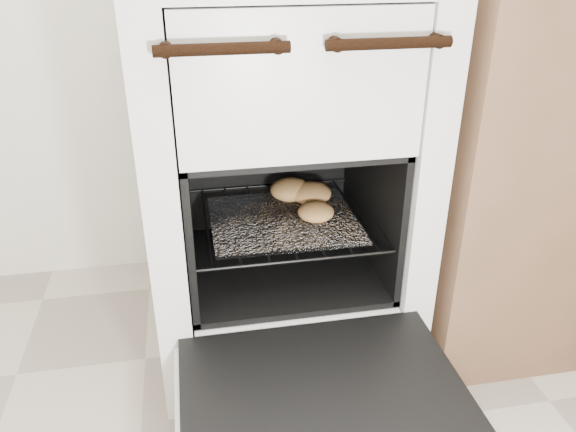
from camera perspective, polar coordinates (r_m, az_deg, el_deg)
The scene contains 6 objects.
stove at distance 1.48m, azimuth -1.14°, elevation 4.59°, with size 0.65×0.72×1.00m.
oven_door at distance 1.17m, azimuth 3.70°, elevation -18.13°, with size 0.58×0.45×0.04m.
oven_rack at distance 1.46m, azimuth -0.63°, elevation -0.23°, with size 0.47×0.45×0.01m.
foil_sheet at distance 1.43m, azimuth -0.48°, elevation -0.39°, with size 0.37×0.32×0.01m, color white.
baked_rolls at distance 1.50m, azimuth 1.59°, elevation 2.10°, with size 0.19×0.27×0.06m.
counter at distance 1.78m, azimuth 27.01°, elevation 5.56°, with size 0.97×0.65×0.97m, color brown.
Camera 1 is at (-0.17, -0.21, 1.04)m, focal length 35.00 mm.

